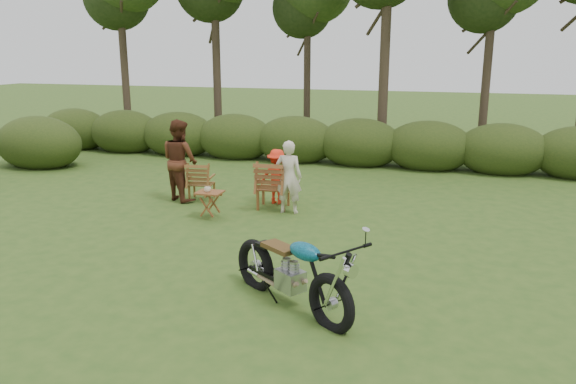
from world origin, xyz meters
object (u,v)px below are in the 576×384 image
(lawn_chair_left, at_px, (202,199))
(cup, at_px, (208,189))
(motorcycle, at_px, (290,305))
(child, at_px, (277,203))
(adult_a, at_px, (289,212))
(lawn_chair_right, at_px, (273,208))
(side_table, at_px, (210,205))
(adult_b, at_px, (182,200))

(lawn_chair_left, distance_m, cup, 1.64)
(motorcycle, xyz_separation_m, child, (-1.76, 4.88, 0.00))
(adult_a, xyz_separation_m, child, (-0.46, 0.64, 0.00))
(cup, bearing_deg, lawn_chair_left, 120.04)
(lawn_chair_right, xyz_separation_m, lawn_chair_left, (-1.80, 0.20, 0.00))
(child, bearing_deg, side_table, 58.78)
(side_table, relative_size, child, 0.45)
(cup, distance_m, child, 1.90)
(side_table, bearing_deg, adult_a, 30.51)
(lawn_chair_left, relative_size, child, 0.72)
(motorcycle, xyz_separation_m, adult_a, (-1.30, 4.25, 0.00))
(lawn_chair_left, height_order, cup, cup)
(adult_b, relative_size, child, 1.51)
(lawn_chair_left, distance_m, side_table, 1.54)
(side_table, distance_m, child, 1.79)
(adult_a, xyz_separation_m, adult_b, (-2.66, 0.30, 0.00))
(motorcycle, bearing_deg, adult_a, 141.62)
(side_table, xyz_separation_m, cup, (-0.03, -0.03, 0.33))
(lawn_chair_left, height_order, adult_b, adult_b)
(adult_b, bearing_deg, lawn_chair_left, -131.25)
(motorcycle, distance_m, cup, 4.40)
(lawn_chair_right, bearing_deg, adult_a, 144.70)
(lawn_chair_left, xyz_separation_m, adult_a, (2.22, -0.45, 0.00))
(adult_a, bearing_deg, adult_b, -9.87)
(motorcycle, height_order, adult_a, adult_a)
(child, bearing_deg, adult_a, 127.94)
(lawn_chair_right, bearing_deg, cup, 42.05)
(lawn_chair_right, xyz_separation_m, side_table, (-1.00, -1.09, 0.28))
(motorcycle, relative_size, lawn_chair_right, 2.13)
(lawn_chair_left, bearing_deg, child, 176.35)
(motorcycle, relative_size, adult_a, 1.46)
(lawn_chair_right, distance_m, adult_b, 2.24)
(child, bearing_deg, lawn_chair_right, 97.76)
(adult_a, relative_size, child, 1.26)
(cup, height_order, child, cup)
(lawn_chair_left, bearing_deg, adult_a, 158.87)
(lawn_chair_left, distance_m, child, 1.77)
(adult_b, bearing_deg, motorcycle, 160.80)
(motorcycle, xyz_separation_m, cup, (-2.76, 3.38, 0.61))
(motorcycle, bearing_deg, lawn_chair_right, 145.57)
(motorcycle, xyz_separation_m, lawn_chair_right, (-1.72, 4.49, 0.00))
(motorcycle, bearing_deg, child, 144.43)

